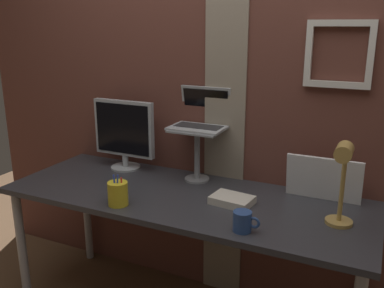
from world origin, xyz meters
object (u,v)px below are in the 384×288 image
(monitor, at_px, (124,131))
(laptop, at_px, (202,116))
(whiteboard_panel, at_px, (324,179))
(pen_cup, at_px, (118,193))
(desk_lamp, at_px, (342,176))
(coffee_mug, at_px, (243,221))

(monitor, relative_size, laptop, 1.40)
(whiteboard_panel, height_order, pen_cup, whiteboard_panel)
(whiteboard_panel, distance_m, desk_lamp, 0.34)
(pen_cup, bearing_deg, laptop, 69.04)
(laptop, distance_m, coffee_mug, 0.76)
(laptop, xyz_separation_m, coffee_mug, (0.43, -0.54, -0.32))
(whiteboard_panel, relative_size, coffee_mug, 3.12)
(pen_cup, relative_size, coffee_mug, 1.35)
(coffee_mug, bearing_deg, monitor, 152.64)
(laptop, relative_size, desk_lamp, 0.76)
(whiteboard_panel, distance_m, pen_cup, 1.02)
(desk_lamp, bearing_deg, laptop, 156.62)
(whiteboard_panel, xyz_separation_m, coffee_mug, (-0.25, -0.49, -0.07))
(desk_lamp, xyz_separation_m, coffee_mug, (-0.36, -0.20, -0.20))
(laptop, bearing_deg, monitor, -172.34)
(whiteboard_panel, relative_size, desk_lamp, 0.93)
(desk_lamp, bearing_deg, monitor, 167.69)
(monitor, relative_size, whiteboard_panel, 1.14)
(pen_cup, bearing_deg, desk_lamp, 11.01)
(whiteboard_panel, height_order, coffee_mug, whiteboard_panel)
(monitor, bearing_deg, laptop, 7.66)
(monitor, height_order, pen_cup, monitor)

